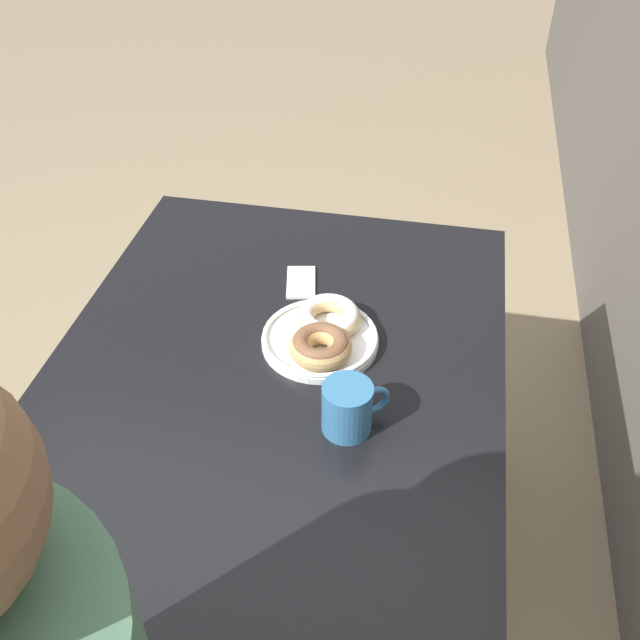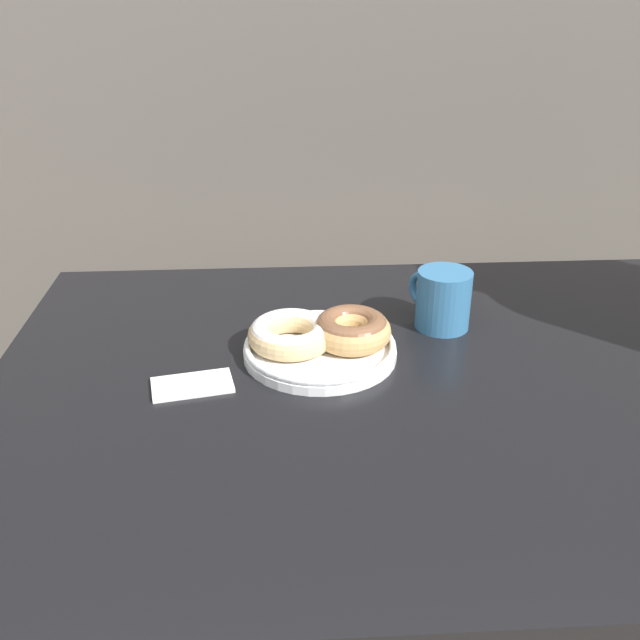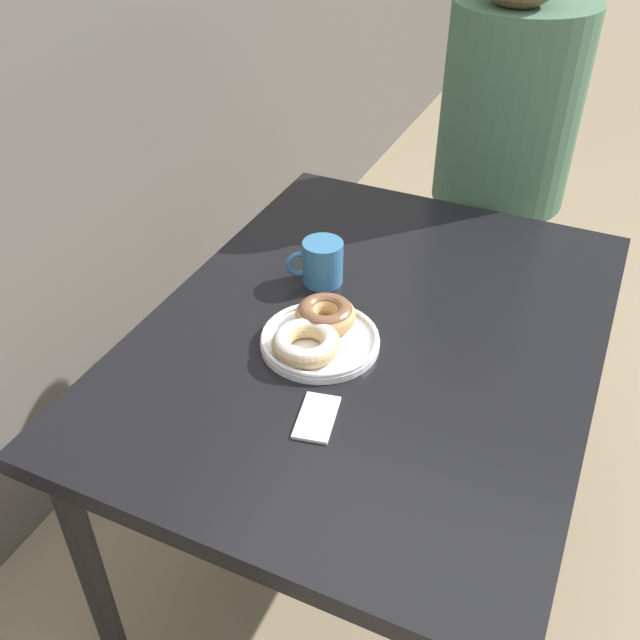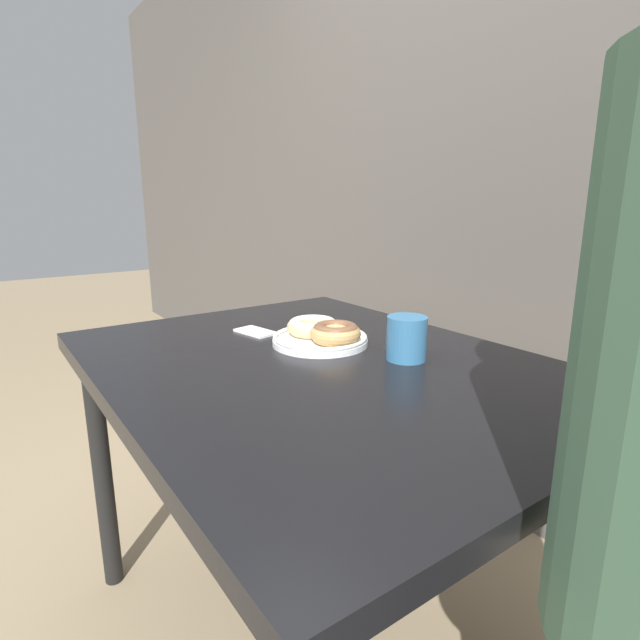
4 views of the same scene
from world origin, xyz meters
name	(u,v)px [view 4 (image 4 of 4)]	position (x,y,z in m)	size (l,w,h in m)	color
wall_back	(560,121)	(0.00, 1.12, 1.30)	(8.00, 0.05, 2.60)	#56514C
dining_table	(318,393)	(0.00, 0.28, 0.67)	(1.15, 0.86, 0.74)	black
donut_plate	(322,333)	(-0.10, 0.36, 0.77)	(0.25, 0.23, 0.06)	white
coffee_mug	(407,337)	(0.10, 0.44, 0.79)	(0.09, 0.11, 0.10)	teal
napkin	(255,332)	(-0.28, 0.27, 0.75)	(0.12, 0.08, 0.01)	white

